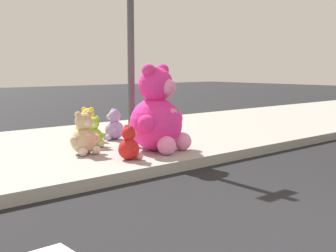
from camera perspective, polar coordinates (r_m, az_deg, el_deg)
sidewalk at (r=7.46m, az=-14.51°, el=-3.13°), size 28.00×4.40×0.15m
sign_pole at (r=7.19m, az=-4.76°, el=10.89°), size 0.56×0.11×3.20m
plush_pink_large at (r=6.79m, az=-1.30°, el=1.25°), size 0.99×0.94×1.32m
plush_yellow at (r=8.00m, az=-10.23°, el=-0.08°), size 0.41×0.42×0.58m
plush_tan at (r=6.68m, az=-10.60°, el=-1.38°), size 0.49×0.43×0.63m
plush_brown at (r=7.74m, az=-1.44°, el=0.09°), size 0.52×0.46×0.68m
plush_red at (r=6.19m, az=-4.91°, el=-2.54°), size 0.34×0.36×0.48m
plush_lime at (r=7.28m, az=-9.47°, el=-1.07°), size 0.37×0.35×0.50m
plush_lavender at (r=7.95m, az=-6.95°, el=-0.15°), size 0.39×0.41×0.55m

